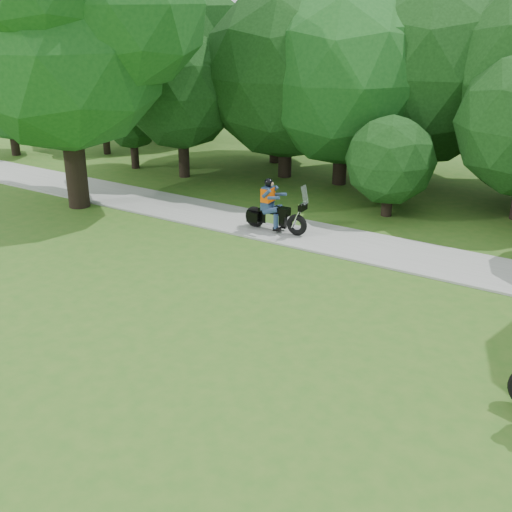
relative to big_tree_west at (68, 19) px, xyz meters
The scene contains 5 objects.
ground 13.82m from the big_tree_west, 33.03° to the right, with size 100.00×100.00×0.00m, color #30621C.
walkway 12.05m from the big_tree_west, ahead, with size 60.00×2.20×0.06m, color gray.
tree_line 13.31m from the big_tree_west, 34.21° to the left, with size 40.59×12.48×7.60m.
big_tree_west is the anchor object (origin of this frame).
touring_motorcycle 8.44m from the big_tree_west, ahead, with size 2.03×0.58×1.55m.
Camera 1 is at (5.06, -7.47, 6.41)m, focal length 45.00 mm.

